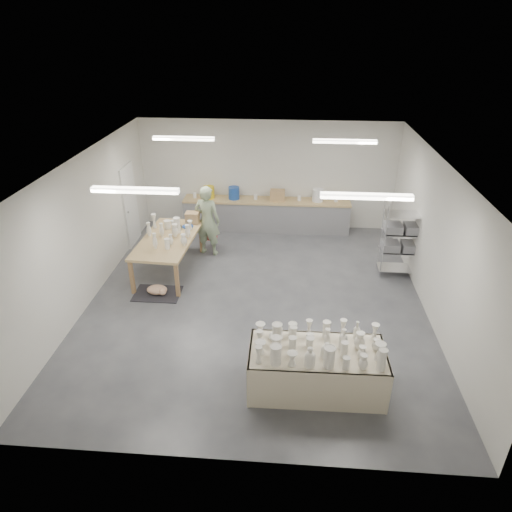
# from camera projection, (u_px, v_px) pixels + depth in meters

# --- Properties ---
(room) EXTENTS (8.00, 8.02, 3.00)m
(room) POSITION_uv_depth(u_px,v_px,m) (251.00, 209.00, 8.87)
(room) COLOR #424449
(room) RESTS_ON ground
(back_counter) EXTENTS (4.60, 0.60, 1.24)m
(back_counter) POSITION_uv_depth(u_px,v_px,m) (266.00, 214.00, 12.77)
(back_counter) COLOR tan
(back_counter) RESTS_ON ground
(wire_shelf) EXTENTS (0.88, 0.48, 1.80)m
(wire_shelf) POSITION_uv_depth(u_px,v_px,m) (401.00, 238.00, 10.34)
(wire_shelf) COLOR silver
(wire_shelf) RESTS_ON ground
(drying_table) EXTENTS (2.15, 1.04, 1.12)m
(drying_table) POSITION_uv_depth(u_px,v_px,m) (316.00, 367.00, 7.23)
(drying_table) COLOR olive
(drying_table) RESTS_ON ground
(work_table) EXTENTS (1.27, 2.35, 1.23)m
(work_table) POSITION_uv_depth(u_px,v_px,m) (171.00, 236.00, 10.58)
(work_table) COLOR tan
(work_table) RESTS_ON ground
(rug) EXTENTS (1.00, 0.70, 0.02)m
(rug) POSITION_uv_depth(u_px,v_px,m) (157.00, 294.00, 9.95)
(rug) COLOR black
(rug) RESTS_ON ground
(cat) EXTENTS (0.51, 0.41, 0.19)m
(cat) POSITION_uv_depth(u_px,v_px,m) (158.00, 290.00, 9.88)
(cat) COLOR white
(cat) RESTS_ON rug
(potter) EXTENTS (0.74, 0.57, 1.80)m
(potter) POSITION_uv_depth(u_px,v_px,m) (207.00, 220.00, 11.29)
(potter) COLOR #98AC85
(potter) RESTS_ON ground
(red_stool) EXTENTS (0.48, 0.48, 0.35)m
(red_stool) POSITION_uv_depth(u_px,v_px,m) (210.00, 237.00, 11.80)
(red_stool) COLOR #B31E19
(red_stool) RESTS_ON ground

